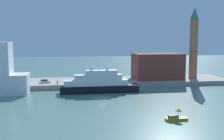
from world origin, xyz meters
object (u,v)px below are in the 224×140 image
at_px(small_motorboat, 176,116).
at_px(person_figure, 57,82).
at_px(large_yacht, 99,84).
at_px(mooring_bollard, 96,83).
at_px(parked_car, 45,81).
at_px(bell_tower, 194,40).
at_px(harbor_building, 157,66).

height_order(small_motorboat, person_figure, person_figure).
relative_size(large_yacht, person_figure, 16.38).
distance_m(person_figure, mooring_bollard, 14.18).
xyz_separation_m(large_yacht, parked_car, (-18.81, 13.38, -0.81)).
bearing_deg(bell_tower, person_figure, -172.47).
xyz_separation_m(large_yacht, bell_tower, (41.96, 16.58, 14.48)).
relative_size(large_yacht, mooring_bollard, 42.19).
distance_m(large_yacht, mooring_bollard, 8.23).
relative_size(small_motorboat, harbor_building, 0.25).
bearing_deg(parked_car, person_figure, -41.20).
xyz_separation_m(parked_car, mooring_bollard, (18.93, -5.22, -0.24)).
distance_m(large_yacht, person_figure, 16.76).
bearing_deg(harbor_building, mooring_bollard, -161.56).
xyz_separation_m(large_yacht, person_figure, (-14.01, 9.18, -0.62)).
distance_m(small_motorboat, parked_car, 58.36).
xyz_separation_m(parked_car, person_figure, (4.80, -4.20, 0.19)).
bearing_deg(person_figure, harbor_building, 10.85).
height_order(large_yacht, mooring_bollard, large_yacht).
bearing_deg(harbor_building, bell_tower, -1.30).
bearing_deg(parked_car, large_yacht, -35.43).
xyz_separation_m(small_motorboat, bell_tower, (28.47, 51.79, 16.59)).
height_order(harbor_building, person_figure, harbor_building).
bearing_deg(bell_tower, small_motorboat, -118.80).
relative_size(person_figure, mooring_bollard, 2.58).
distance_m(small_motorboat, mooring_bollard, 45.39).
height_order(harbor_building, parked_car, harbor_building).
bearing_deg(bell_tower, harbor_building, 178.70).
height_order(small_motorboat, mooring_bollard, small_motorboat).
distance_m(large_yacht, small_motorboat, 37.76).
height_order(large_yacht, bell_tower, bell_tower).
bearing_deg(small_motorboat, bell_tower, 61.20).
relative_size(harbor_building, bell_tower, 0.67).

